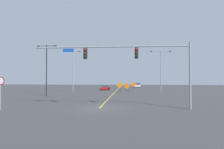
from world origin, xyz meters
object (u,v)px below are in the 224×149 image
at_px(street_lamp_mid_left, 73,68).
at_px(street_lamp_mid_right, 161,68).
at_px(car_white_distant, 138,85).
at_px(construction_sign_right_lane, 120,85).
at_px(street_lamp_far_left, 47,66).
at_px(construction_sign_median_near, 119,86).
at_px(construction_sign_median_far, 127,86).
at_px(construction_sign_left_shoulder, 133,85).
at_px(car_red_passing, 105,88).
at_px(traffic_signal_assembly, 133,57).
at_px(stop_sign, 1,87).

relative_size(street_lamp_mid_left, street_lamp_mid_right, 1.05).
bearing_deg(car_white_distant, construction_sign_right_lane, -116.12).
distance_m(street_lamp_far_left, construction_sign_median_near, 15.50).
bearing_deg(car_white_distant, construction_sign_median_far, -98.88).
bearing_deg(street_lamp_mid_left, street_lamp_far_left, -98.13).
relative_size(street_lamp_far_left, construction_sign_left_shoulder, 4.09).
distance_m(construction_sign_median_far, car_red_passing, 8.42).
distance_m(construction_sign_median_far, construction_sign_right_lane, 11.30).
height_order(construction_sign_right_lane, car_white_distant, construction_sign_right_lane).
distance_m(traffic_signal_assembly, car_white_distant, 45.68).
distance_m(street_lamp_far_left, car_white_distant, 37.76).
relative_size(construction_sign_left_shoulder, construction_sign_median_near, 1.02).
xyz_separation_m(stop_sign, construction_sign_right_lane, (9.47, 36.07, -0.92)).
bearing_deg(traffic_signal_assembly, street_lamp_far_left, 139.73).
relative_size(street_lamp_far_left, car_red_passing, 2.03).
bearing_deg(car_white_distant, street_lamp_mid_right, -82.46).
bearing_deg(stop_sign, construction_sign_right_lane, 75.29).
xyz_separation_m(street_lamp_mid_left, construction_sign_right_lane, (9.66, 12.30, -3.99)).
relative_size(construction_sign_median_far, construction_sign_left_shoulder, 0.97).
bearing_deg(stop_sign, street_lamp_mid_left, 90.48).
distance_m(street_lamp_far_left, construction_sign_left_shoulder, 24.36).
bearing_deg(traffic_signal_assembly, stop_sign, -171.50).
bearing_deg(construction_sign_median_near, construction_sign_median_far, 49.09).
relative_size(traffic_signal_assembly, street_lamp_far_left, 1.80).
xyz_separation_m(street_lamp_far_left, construction_sign_right_lane, (11.12, 22.50, -3.72)).
bearing_deg(car_red_passing, construction_sign_right_lane, 53.71).
bearing_deg(street_lamp_mid_right, car_white_distant, 97.54).
xyz_separation_m(street_lamp_mid_left, car_white_distant, (15.13, 23.46, -4.55)).
bearing_deg(construction_sign_left_shoulder, street_lamp_mid_left, -146.48).
bearing_deg(car_red_passing, construction_sign_median_far, -49.28).
height_order(street_lamp_mid_right, construction_sign_median_far, street_lamp_mid_right).
bearing_deg(traffic_signal_assembly, construction_sign_left_shoulder, 88.30).
distance_m(street_lamp_mid_left, construction_sign_median_near, 10.88).
height_order(construction_sign_left_shoulder, car_white_distant, construction_sign_left_shoulder).
bearing_deg(street_lamp_mid_right, construction_sign_median_far, 156.88).
bearing_deg(construction_sign_left_shoulder, construction_sign_right_lane, 136.43).
distance_m(construction_sign_right_lane, construction_sign_left_shoulder, 5.05).
height_order(street_lamp_mid_left, construction_sign_left_shoulder, street_lamp_mid_left).
bearing_deg(construction_sign_right_lane, street_lamp_mid_right, -57.90).
relative_size(traffic_signal_assembly, construction_sign_right_lane, 7.94).
relative_size(street_lamp_mid_right, car_red_passing, 2.04).
xyz_separation_m(construction_sign_median_near, car_white_distant, (5.00, 24.03, -0.64)).
height_order(stop_sign, street_lamp_mid_left, street_lamp_mid_left).
height_order(construction_sign_median_far, construction_sign_median_near, construction_sign_median_near).
xyz_separation_m(construction_sign_median_far, construction_sign_left_shoulder, (1.67, 7.64, 0.06)).
height_order(construction_sign_median_far, car_red_passing, construction_sign_median_far).
xyz_separation_m(construction_sign_right_lane, car_red_passing, (-3.49, -4.75, -0.65)).
relative_size(traffic_signal_assembly, car_white_distant, 3.50).
bearing_deg(construction_sign_median_far, car_red_passing, 130.72).
relative_size(traffic_signal_assembly, stop_sign, 4.97).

